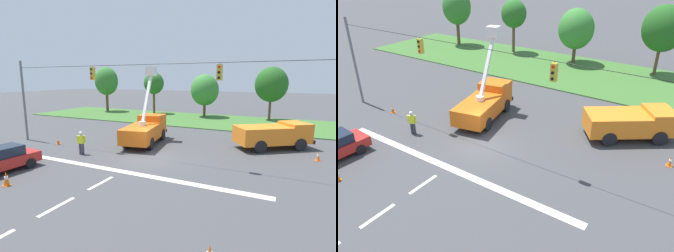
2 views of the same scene
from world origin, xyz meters
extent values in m
plane|color=#424244|center=(0.00, 0.00, 0.00)|extent=(200.00, 200.00, 0.00)
cube|color=#3D6B2D|center=(0.00, 18.00, 0.05)|extent=(56.00, 12.00, 0.10)
cube|color=silver|center=(0.00, -3.24, 0.00)|extent=(17.60, 0.50, 0.01)
cube|color=silver|center=(0.00, -5.24, 0.00)|extent=(0.20, 2.00, 0.01)
cube|color=silver|center=(0.00, -8.24, 0.00)|extent=(0.20, 2.00, 0.01)
cylinder|color=slate|center=(-13.00, 0.00, 3.60)|extent=(0.20, 0.20, 7.20)
cylinder|color=black|center=(0.00, 0.00, 6.60)|extent=(26.00, 0.03, 0.03)
cylinder|color=black|center=(-4.80, 0.00, 6.55)|extent=(0.02, 0.02, 0.10)
cube|color=gold|center=(-4.80, 0.00, 6.02)|extent=(0.32, 0.28, 0.96)
cylinder|color=black|center=(-4.80, -0.16, 6.34)|extent=(0.16, 0.05, 0.16)
cylinder|color=black|center=(-4.80, -0.16, 6.02)|extent=(0.16, 0.05, 0.16)
cylinder|color=red|center=(-4.80, -0.16, 5.70)|extent=(0.16, 0.05, 0.16)
cylinder|color=black|center=(5.04, 0.00, 6.55)|extent=(0.02, 0.02, 0.10)
cube|color=gold|center=(5.04, 0.00, 6.02)|extent=(0.32, 0.28, 0.96)
cylinder|color=red|center=(5.04, -0.16, 6.34)|extent=(0.16, 0.05, 0.16)
cylinder|color=black|center=(5.04, -0.16, 6.02)|extent=(0.16, 0.05, 0.16)
cylinder|color=black|center=(5.04, -0.16, 5.70)|extent=(0.16, 0.05, 0.16)
cylinder|color=brown|center=(-19.73, 20.31, 1.75)|extent=(0.45, 0.45, 3.51)
ellipsoid|color=#33752D|center=(-19.73, 20.31, 5.22)|extent=(4.04, 3.62, 4.74)
cylinder|color=brown|center=(-11.07, 21.25, 1.78)|extent=(0.36, 0.36, 3.55)
ellipsoid|color=#286623|center=(-11.07, 21.25, 4.92)|extent=(3.21, 3.12, 3.47)
cylinder|color=brown|center=(-2.54, 21.08, 1.14)|extent=(0.40, 0.40, 2.28)
ellipsoid|color=#387F33|center=(-2.54, 21.08, 4.00)|extent=(4.04, 4.17, 4.53)
cylinder|color=brown|center=(6.41, 21.86, 1.54)|extent=(0.33, 0.33, 3.08)
ellipsoid|color=#235B1E|center=(6.41, 21.86, 4.88)|extent=(4.24, 3.69, 4.67)
cube|color=orange|center=(-2.09, 2.47, 1.12)|extent=(3.19, 4.67, 1.24)
cube|color=orange|center=(-2.70, 5.47, 1.40)|extent=(2.60, 2.25, 1.81)
cube|color=#1E2838|center=(-2.83, 6.10, 1.72)|extent=(2.00, 0.50, 0.81)
cube|color=black|center=(-2.90, 6.45, 0.65)|extent=(2.36, 0.63, 0.30)
cylinder|color=black|center=(-3.73, 5.01, 0.50)|extent=(0.47, 1.04, 1.00)
cylinder|color=black|center=(-1.58, 5.45, 0.50)|extent=(0.47, 1.04, 1.00)
cylinder|color=black|center=(-3.01, 1.51, 0.50)|extent=(0.47, 1.04, 1.00)
cylinder|color=black|center=(-0.87, 1.94, 0.50)|extent=(0.47, 1.04, 1.00)
cylinder|color=silver|center=(-2.15, 2.77, 1.92)|extent=(0.60, 0.60, 0.36)
cube|color=white|center=(-2.41, 4.06, 3.90)|extent=(0.80, 2.82, 4.45)
cube|color=white|center=(-2.68, 5.34, 6.31)|extent=(1.04, 0.96, 0.80)
cube|color=orange|center=(7.13, 6.03, 1.18)|extent=(4.74, 4.35, 1.36)
cube|color=orange|center=(9.51, 7.74, 1.30)|extent=(2.78, 2.90, 1.59)
cube|color=#1E2838|center=(10.01, 8.10, 1.58)|extent=(1.28, 1.72, 0.72)
cube|color=black|center=(10.29, 8.30, 0.65)|extent=(1.54, 2.05, 0.30)
cylinder|color=black|center=(8.67, 8.50, 0.50)|extent=(0.98, 0.81, 1.00)
cylinder|color=black|center=(9.97, 6.70, 0.50)|extent=(0.98, 0.81, 1.00)
cylinder|color=black|center=(5.89, 6.50, 0.50)|extent=(0.98, 0.81, 1.00)
cylinder|color=black|center=(7.19, 4.70, 0.50)|extent=(0.98, 0.81, 1.00)
cube|color=red|center=(-6.62, -6.49, 0.64)|extent=(2.04, 4.41, 0.64)
cube|color=#192333|center=(-6.61, -6.34, 1.26)|extent=(1.63, 2.16, 0.60)
cylinder|color=black|center=(-5.67, -5.22, 0.32)|extent=(0.24, 0.65, 0.64)
cylinder|color=black|center=(-7.39, -5.10, 0.32)|extent=(0.24, 0.65, 0.64)
cylinder|color=#383842|center=(-4.85, -1.43, 0.42)|extent=(0.18, 0.18, 0.85)
cylinder|color=#383842|center=(-5.03, -1.52, 0.42)|extent=(0.18, 0.18, 0.85)
cube|color=#D8EA26|center=(-4.94, -1.47, 1.15)|extent=(0.47, 0.40, 0.60)
cube|color=silver|center=(-4.94, -1.47, 1.15)|extent=(0.41, 0.27, 0.62)
cylinder|color=#D8EA26|center=(-4.71, -1.34, 1.18)|extent=(0.11, 0.11, 0.55)
cylinder|color=#D8EA26|center=(-5.18, -1.61, 1.18)|extent=(0.11, 0.11, 0.55)
sphere|color=tan|center=(-4.94, -1.47, 1.58)|extent=(0.22, 0.22, 0.22)
sphere|color=white|center=(-4.94, -1.47, 1.64)|extent=(0.26, 0.26, 0.26)
cube|color=orange|center=(11.06, 4.41, 0.01)|extent=(0.36, 0.36, 0.03)
cone|color=orange|center=(11.06, 4.41, 0.35)|extent=(0.26, 0.26, 0.64)
cylinder|color=white|center=(11.06, 4.41, 0.38)|extent=(0.16, 0.16, 0.12)
cube|color=orange|center=(-9.07, 0.02, 0.01)|extent=(0.36, 0.36, 0.03)
cone|color=orange|center=(-9.07, 0.02, 0.35)|extent=(0.25, 0.25, 0.64)
cylinder|color=white|center=(-9.07, 0.02, 0.38)|extent=(0.16, 0.16, 0.11)
cube|color=orange|center=(-4.32, -7.70, 0.01)|extent=(0.36, 0.36, 0.03)
cone|color=orange|center=(-4.32, -7.70, 0.41)|extent=(0.30, 0.30, 0.76)
cylinder|color=white|center=(-4.32, -7.70, 0.45)|extent=(0.19, 0.19, 0.14)
camera|label=1|loc=(9.18, -15.91, 5.65)|focal=28.00mm
camera|label=2|loc=(12.07, -14.86, 11.34)|focal=35.00mm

